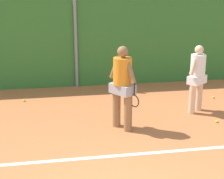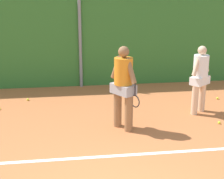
# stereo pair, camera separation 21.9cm
# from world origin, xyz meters

# --- Properties ---
(ground_plane) EXTENTS (29.59, 29.59, 0.00)m
(ground_plane) POSITION_xyz_m (0.00, 2.02, 0.00)
(ground_plane) COLOR #B76638
(hedge_fence_backdrop) EXTENTS (19.23, 0.25, 2.76)m
(hedge_fence_backdrop) POSITION_xyz_m (0.00, 6.85, 1.38)
(hedge_fence_backdrop) COLOR #33702D
(hedge_fence_backdrop) RESTS_ON ground_plane
(fence_post_center) EXTENTS (0.10, 0.10, 2.86)m
(fence_post_center) POSITION_xyz_m (0.00, 6.67, 1.43)
(fence_post_center) COLOR gray
(fence_post_center) RESTS_ON ground_plane
(court_baseline_paint) EXTENTS (14.05, 0.10, 0.01)m
(court_baseline_paint) POSITION_xyz_m (0.00, 1.83, 0.00)
(court_baseline_paint) COLOR white
(court_baseline_paint) RESTS_ON ground_plane
(player_midcourt) EXTENTS (0.59, 0.70, 1.88)m
(player_midcourt) POSITION_xyz_m (0.77, 3.12, 1.06)
(player_midcourt) COLOR #8C603D
(player_midcourt) RESTS_ON ground_plane
(player_backcourt_far) EXTENTS (0.60, 0.54, 1.72)m
(player_backcourt_far) POSITION_xyz_m (2.83, 3.87, 0.97)
(player_backcourt_far) COLOR beige
(player_backcourt_far) RESTS_ON ground_plane
(tennis_ball_3) EXTENTS (0.07, 0.07, 0.07)m
(tennis_ball_3) POSITION_xyz_m (3.80, 4.80, 0.03)
(tennis_ball_3) COLOR #CCDB33
(tennis_ball_3) RESTS_ON ground_plane
(tennis_ball_8) EXTENTS (0.07, 0.07, 0.07)m
(tennis_ball_8) POSITION_xyz_m (-1.58, 5.43, 0.03)
(tennis_ball_8) COLOR #CCDB33
(tennis_ball_8) RESTS_ON ground_plane
(tennis_ball_9) EXTENTS (0.07, 0.07, 0.07)m
(tennis_ball_9) POSITION_xyz_m (3.05, 3.07, 0.03)
(tennis_ball_9) COLOR #CCDB33
(tennis_ball_9) RESTS_ON ground_plane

